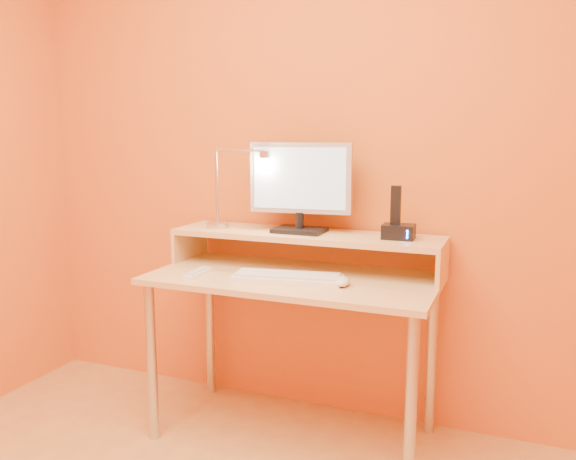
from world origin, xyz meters
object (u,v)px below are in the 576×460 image
at_px(monitor_panel, 301,178).
at_px(mouse, 342,281).
at_px(remote_control, 197,274).
at_px(phone_dock, 399,232).
at_px(lamp_base, 218,225).
at_px(keyboard, 287,278).

height_order(monitor_panel, mouse, monitor_panel).
bearing_deg(remote_control, phone_dock, 17.83).
xyz_separation_m(lamp_base, remote_control, (0.05, -0.27, -0.16)).
height_order(lamp_base, remote_control, lamp_base).
xyz_separation_m(monitor_panel, mouse, (0.27, -0.24, -0.38)).
bearing_deg(monitor_panel, keyboard, -87.58).
bearing_deg(monitor_panel, lamp_base, 179.22).
xyz_separation_m(monitor_panel, keyboard, (0.04, -0.25, -0.39)).
distance_m(lamp_base, mouse, 0.71).
relative_size(monitor_panel, keyboard, 1.02).
relative_size(phone_dock, keyboard, 0.30).
bearing_deg(keyboard, remote_control, 179.42).
bearing_deg(phone_dock, keyboard, -150.77).
bearing_deg(keyboard, monitor_panel, 89.66).
relative_size(monitor_panel, mouse, 4.22).
height_order(monitor_panel, lamp_base, monitor_panel).
distance_m(monitor_panel, keyboard, 0.46).
bearing_deg(lamp_base, mouse, -16.95).
xyz_separation_m(lamp_base, keyboard, (0.43, -0.21, -0.16)).
bearing_deg(lamp_base, phone_dock, 2.07).
distance_m(phone_dock, keyboard, 0.50).
bearing_deg(mouse, monitor_panel, 126.12).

